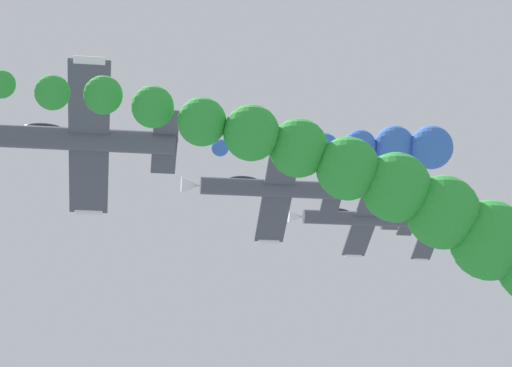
# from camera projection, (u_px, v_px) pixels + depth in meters

# --- Properties ---
(smoke_trail_lead) EXTENTS (3.47, 23.01, 8.76)m
(smoke_trail_lead) POSITION_uv_depth(u_px,v_px,m) (441.00, 220.00, 32.90)
(smoke_trail_lead) COLOR green
(airplane_left_inner) EXTENTS (8.28, 10.35, 5.40)m
(airplane_left_inner) POSITION_uv_depth(u_px,v_px,m) (77.00, 139.00, 43.76)
(airplane_left_inner) COLOR #474C56
(smoke_trail_left_inner) EXTENTS (3.31, 11.50, 2.22)m
(smoke_trail_left_inner) POSITION_uv_depth(u_px,v_px,m) (373.00, 147.00, 44.56)
(smoke_trail_left_inner) COLOR blue
(airplane_right_inner) EXTENTS (8.34, 10.35, 5.30)m
(airplane_right_inner) POSITION_uv_depth(u_px,v_px,m) (269.00, 188.00, 57.86)
(airplane_right_inner) COLOR #474C56
(airplane_left_outer) EXTENTS (8.82, 10.35, 4.36)m
(airplane_left_outer) POSITION_uv_depth(u_px,v_px,m) (358.00, 218.00, 72.01)
(airplane_left_outer) COLOR #474C56
(airplane_right_outer) EXTENTS (8.46, 10.35, 5.10)m
(airplane_right_outer) POSITION_uv_depth(u_px,v_px,m) (426.00, 225.00, 86.32)
(airplane_right_outer) COLOR #474C56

